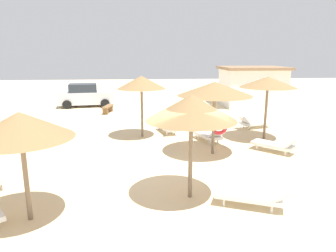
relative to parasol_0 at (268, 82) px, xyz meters
name	(u,v)px	position (x,y,z in m)	size (l,w,h in m)	color
ground_plane	(177,188)	(-4.73, -5.11, -2.64)	(80.00, 80.00, 0.00)	beige
parasol_0	(268,82)	(0.00, 0.00, 0.00)	(2.58, 2.58, 2.90)	#75604C
parasol_1	(191,108)	(-4.43, -5.72, -0.12)	(2.42, 2.42, 2.88)	#75604C
parasol_2	(215,90)	(-2.92, -1.98, -0.07)	(2.89, 2.89, 2.87)	#75604C
parasol_3	(20,126)	(-8.47, -6.59, -0.31)	(2.39, 2.39, 2.65)	#75604C
parasol_4	(141,83)	(-5.72, 0.88, -0.05)	(2.29, 2.29, 2.91)	#75604C
lounger_0	(276,145)	(-0.31, -2.04, -2.33)	(1.77, 1.80, 0.74)	white
lounger_1	(254,195)	(-2.85, -6.43, -2.33)	(2.01, 1.33, 0.65)	white
lounger_2	(208,135)	(-2.73, -0.25, -2.33)	(1.23, 2.00, 0.69)	white
lounger_4	(168,127)	(-4.44, 1.46, -2.32)	(1.08, 1.96, 0.79)	white
lounger_6	(254,122)	(0.24, 2.07, -2.32)	(1.98, 1.15, 0.74)	white
bench_0	(108,108)	(-8.01, 7.17, -2.30)	(0.68, 1.55, 0.49)	brown
parked_car	(86,96)	(-9.94, 10.02, -1.82)	(4.19, 2.42, 1.72)	silver
beach_cabana	(252,86)	(2.68, 9.36, -1.15)	(4.72, 3.88, 2.95)	white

